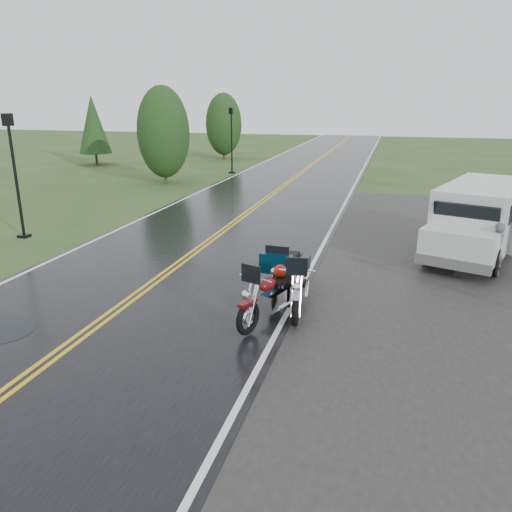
{
  "coord_description": "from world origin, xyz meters",
  "views": [
    {
      "loc": [
        5.87,
        -9.14,
        4.64
      ],
      "look_at": [
        2.8,
        2.0,
        1.0
      ],
      "focal_mm": 35.0,
      "sensor_mm": 36.0,
      "label": 1
    }
  ],
  "objects": [
    {
      "name": "lamp_post_near_left",
      "position": [
        -6.51,
        5.03,
        2.13
      ],
      "size": [
        0.36,
        0.36,
        4.25
      ],
      "primitive_type": null,
      "color": "black",
      "rests_on": "ground"
    },
    {
      "name": "lamp_post_far_left",
      "position": [
        -4.38,
        22.11,
        2.09
      ],
      "size": [
        0.36,
        0.36,
        4.19
      ],
      "primitive_type": null,
      "color": "black",
      "rests_on": "ground"
    },
    {
      "name": "road",
      "position": [
        0.0,
        10.0,
        0.02
      ],
      "size": [
        8.0,
        100.0,
        0.04
      ],
      "primitive_type": "cube",
      "color": "black",
      "rests_on": "ground"
    },
    {
      "name": "person_at_van",
      "position": [
        8.68,
        4.91,
        0.75
      ],
      "size": [
        0.65,
        0.59,
        1.5
      ],
      "primitive_type": "imported",
      "rotation": [
        0.0,
        0.0,
        3.68
      ],
      "color": "#515156",
      "rests_on": "ground"
    },
    {
      "name": "motorcycle_teal",
      "position": [
        3.46,
        1.25,
        0.72
      ],
      "size": [
        1.03,
        2.47,
        1.43
      ],
      "primitive_type": null,
      "rotation": [
        0.0,
        0.0,
        -0.06
      ],
      "color": "#042134",
      "rests_on": "ground"
    },
    {
      "name": "van_white",
      "position": [
        7.05,
        5.52,
        1.12
      ],
      "size": [
        3.92,
        6.08,
        2.24
      ],
      "primitive_type": null,
      "rotation": [
        0.0,
        0.0,
        -0.34
      ],
      "color": "silver",
      "rests_on": "ground"
    },
    {
      "name": "tree_left_mid",
      "position": [
        -6.82,
        17.27,
        2.31
      ],
      "size": [
        2.96,
        2.96,
        4.63
      ],
      "primitive_type": null,
      "color": "#1E3D19",
      "rests_on": "ground"
    },
    {
      "name": "motorcycle_red",
      "position": [
        3.26,
        -0.3,
        0.72
      ],
      "size": [
        1.63,
        2.59,
        1.44
      ],
      "primitive_type": null,
      "rotation": [
        0.0,
        0.0,
        -0.33
      ],
      "color": "#580A0D",
      "rests_on": "ground"
    },
    {
      "name": "pine_left_far",
      "position": [
        -15.42,
        23.68,
        2.42
      ],
      "size": [
        2.32,
        2.32,
        4.84
      ],
      "primitive_type": null,
      "color": "#1E3D19",
      "rests_on": "ground"
    },
    {
      "name": "ground",
      "position": [
        0.0,
        0.0,
        0.0
      ],
      "size": [
        120.0,
        120.0,
        0.0
      ],
      "primitive_type": "plane",
      "color": "#2D471E",
      "rests_on": "ground"
    },
    {
      "name": "motorcycle_silver",
      "position": [
        4.11,
        0.37,
        0.72
      ],
      "size": [
        1.19,
        2.54,
        1.45
      ],
      "primitive_type": null,
      "rotation": [
        0.0,
        0.0,
        0.12
      ],
      "color": "#B8BCC0",
      "rests_on": "ground"
    },
    {
      "name": "tree_left_far",
      "position": [
        -7.55,
        29.82,
        2.2
      ],
      "size": [
        2.87,
        2.87,
        4.41
      ],
      "primitive_type": null,
      "color": "#1E3D19",
      "rests_on": "ground"
    }
  ]
}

